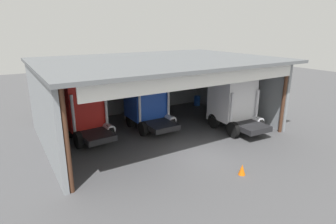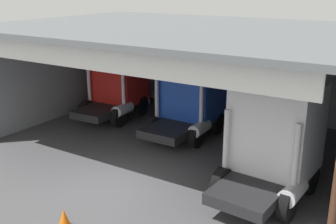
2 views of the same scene
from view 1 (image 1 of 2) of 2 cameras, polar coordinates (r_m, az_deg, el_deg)
ground_plane at (r=16.39m, az=6.78°, el=-8.98°), size 80.00×80.00×0.00m
workshop_shed at (r=20.12m, az=-3.59°, el=6.93°), size 15.62×11.44×5.17m
truck_red_center_bay at (r=19.02m, az=-16.67°, el=0.32°), size 2.74×4.44×3.71m
truck_blue_yard_outside at (r=20.40m, az=-4.24°, el=2.11°), size 2.71×4.50×3.70m
truck_white_right_bay at (r=20.56m, az=13.33°, el=1.96°), size 2.80×4.64×3.76m
oil_drum at (r=26.80m, az=5.99°, el=2.33°), size 0.58×0.58×0.90m
tool_cart at (r=24.45m, az=-3.52°, el=1.11°), size 0.90×0.60×1.00m
traffic_cone at (r=14.73m, az=15.00°, el=-11.38°), size 0.36×0.36×0.56m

